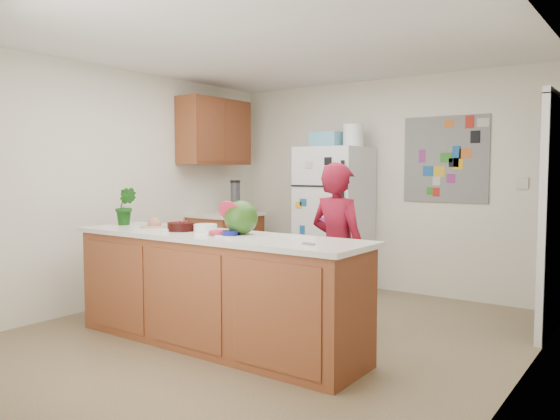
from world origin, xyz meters
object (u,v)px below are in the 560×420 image
Objects in this scene: refrigerator at (334,219)px; watermelon at (241,217)px; person at (338,250)px; cherry_bowl at (182,227)px.

watermelon is (0.53, -2.36, 0.21)m from refrigerator.
cherry_bowl is (-1.03, -0.83, 0.21)m from person.
cherry_bowl is (-0.11, -2.39, 0.11)m from refrigerator.
watermelon is (-0.40, -0.81, 0.32)m from person.
person is (0.93, -1.56, -0.10)m from refrigerator.
person reaches higher than cherry_bowl.
refrigerator is 1.14× the size of person.
person is 1.34m from cherry_bowl.
watermelon reaches higher than cherry_bowl.
watermelon is at bearing 72.25° from person.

